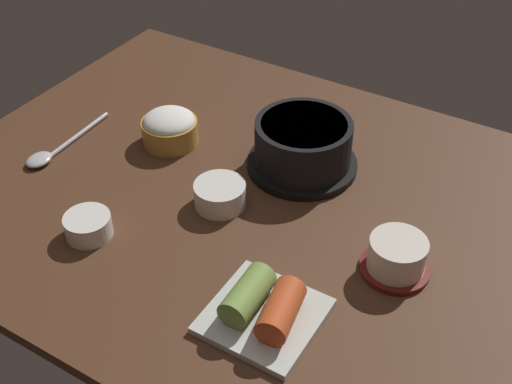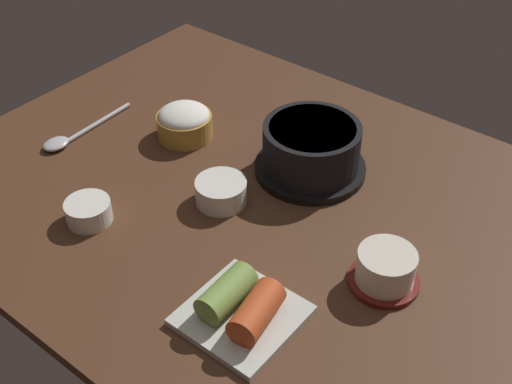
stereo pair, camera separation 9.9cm
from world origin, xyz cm
name	(u,v)px [view 2 (the right image)]	position (x,y,z in cm)	size (l,w,h in cm)	color
dining_table	(254,200)	(0.00, 0.00, 1.00)	(100.00, 76.00, 2.00)	#4C2D1C
stone_pot	(311,149)	(3.17, 10.55, 6.28)	(17.93, 17.93, 8.49)	black
rice_bowl	(184,122)	(-19.44, 5.25, 4.93)	(9.53, 9.53, 5.84)	#B78C38
tea_cup_with_saucer	(386,269)	(24.96, -3.54, 4.63)	(9.60, 9.60, 5.33)	maroon
banchan_cup_center	(221,191)	(-3.05, -4.17, 3.99)	(7.89, 7.89, 3.72)	white
kimchi_plate	(242,308)	(14.03, -20.00, 4.01)	(13.70, 13.70, 5.09)	silver
side_bowl_near	(88,211)	(-15.46, -19.58, 3.78)	(6.79, 6.79, 3.32)	white
spoon	(69,137)	(-34.16, -8.08, 2.61)	(3.60, 19.00, 1.35)	#B7B7BC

